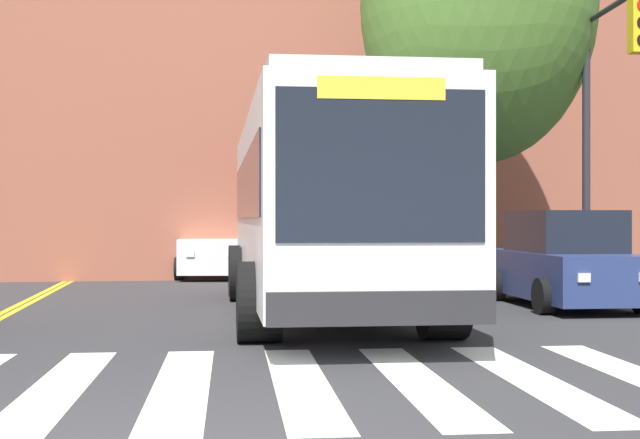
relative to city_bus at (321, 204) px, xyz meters
The scene contains 9 objects.
crosswalk 6.61m from the city_bus, 105.14° to the right, with size 8.58×4.61×0.01m.
lane_line_yellow_inner 9.62m from the city_bus, 123.67° to the left, with size 0.12×36.00×0.01m, color gold.
lane_line_yellow_outer 9.54m from the city_bus, 122.85° to the left, with size 0.12×36.00×0.01m, color gold.
city_bus is the anchor object (origin of this frame).
car_navy_far_lane 4.60m from the city_bus, ahead, with size 2.02×4.10×1.71m.
car_white_behind_bus 9.61m from the city_bus, 98.54° to the left, with size 2.28×4.24×1.80m.
traffic_light_near_corner 6.19m from the city_bus, 13.21° to the left, with size 0.50×2.86×5.92m.
street_tree_curbside_large 6.84m from the city_bus, 43.24° to the left, with size 6.58×6.48×9.47m.
building_facade 13.38m from the city_bus, 99.64° to the left, with size 39.34×9.69×8.51m.
Camera 1 is at (0.31, -5.68, 1.57)m, focal length 50.00 mm.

